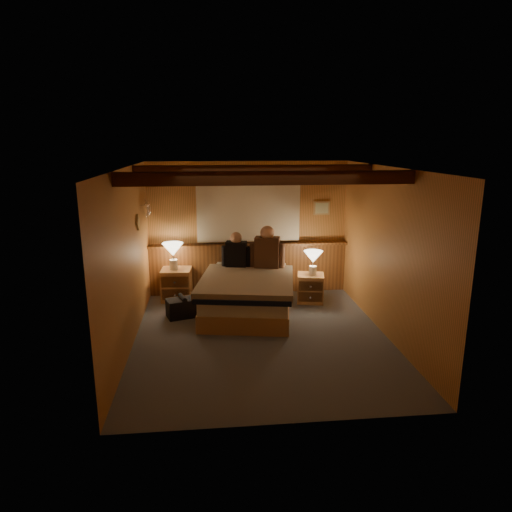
{
  "coord_description": "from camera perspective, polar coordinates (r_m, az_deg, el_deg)",
  "views": [
    {
      "loc": [
        -0.71,
        -6.05,
        2.73
      ],
      "look_at": [
        -0.03,
        0.4,
        1.1
      ],
      "focal_mm": 32.0,
      "sensor_mm": 36.0,
      "label": 1
    }
  ],
  "objects": [
    {
      "name": "lamp_right",
      "position": [
        7.86,
        7.16,
        -0.28
      ],
      "size": [
        0.33,
        0.33,
        0.43
      ],
      "color": "white",
      "rests_on": "nightstand_right"
    },
    {
      "name": "nightstand_right",
      "position": [
        8.04,
        6.81,
        -4.0
      ],
      "size": [
        0.52,
        0.49,
        0.49
      ],
      "rotation": [
        0.0,
        0.0,
        -0.21
      ],
      "color": "#B37A4C",
      "rests_on": "floor"
    },
    {
      "name": "person_left",
      "position": [
        7.87,
        -2.48,
        0.47
      ],
      "size": [
        0.51,
        0.27,
        0.63
      ],
      "rotation": [
        0.0,
        0.0,
        -0.2
      ],
      "color": "black",
      "rests_on": "bed"
    },
    {
      "name": "ceiling_beams",
      "position": [
        6.25,
        0.56,
        10.24
      ],
      "size": [
        3.6,
        1.65,
        0.16
      ],
      "color": "#4B2212",
      "rests_on": "ceiling"
    },
    {
      "name": "ceiling",
      "position": [
        6.1,
        0.73,
        10.98
      ],
      "size": [
        4.2,
        4.2,
        0.0
      ],
      "primitive_type": "plane",
      "rotation": [
        3.14,
        0.0,
        0.0
      ],
      "color": "tan",
      "rests_on": "wall_back"
    },
    {
      "name": "wall_left",
      "position": [
        6.33,
        -15.7,
        -0.43
      ],
      "size": [
        0.0,
        4.2,
        4.2
      ],
      "primitive_type": "plane",
      "rotation": [
        1.57,
        0.0,
        1.57
      ],
      "color": "#CF854A",
      "rests_on": "floor"
    },
    {
      "name": "coat_rail",
      "position": [
        7.76,
        -13.46,
        5.84
      ],
      "size": [
        0.05,
        0.55,
        0.24
      ],
      "color": "white",
      "rests_on": "wall_left"
    },
    {
      "name": "floor",
      "position": [
        6.67,
        0.66,
        -10.06
      ],
      "size": [
        4.2,
        4.2,
        0.0
      ],
      "primitive_type": "plane",
      "color": "#535963",
      "rests_on": "ground"
    },
    {
      "name": "curtain_window",
      "position": [
        8.2,
        -0.95,
        5.62
      ],
      "size": [
        2.18,
        0.09,
        1.11
      ],
      "color": "#4B2212",
      "rests_on": "wall_back"
    },
    {
      "name": "framed_print",
      "position": [
        8.46,
        8.21,
        5.94
      ],
      "size": [
        0.3,
        0.04,
        0.25
      ],
      "color": "tan",
      "rests_on": "wall_back"
    },
    {
      "name": "person_right",
      "position": [
        7.8,
        1.4,
        0.74
      ],
      "size": [
        0.6,
        0.34,
        0.75
      ],
      "rotation": [
        0.0,
        0.0,
        -0.25
      ],
      "color": "#4C2E1E",
      "rests_on": "bed"
    },
    {
      "name": "wainscot",
      "position": [
        8.42,
        -0.92,
        -1.37
      ],
      "size": [
        3.6,
        0.23,
        0.94
      ],
      "color": "brown",
      "rests_on": "wall_back"
    },
    {
      "name": "wall_back",
      "position": [
        8.32,
        -0.98,
        3.5
      ],
      "size": [
        3.6,
        0.0,
        3.6
      ],
      "primitive_type": "plane",
      "rotation": [
        1.57,
        0.0,
        0.0
      ],
      "color": "#CF854A",
      "rests_on": "floor"
    },
    {
      "name": "nightstand_left",
      "position": [
        8.19,
        -9.88,
        -3.52
      ],
      "size": [
        0.54,
        0.49,
        0.56
      ],
      "rotation": [
        0.0,
        0.0,
        -0.07
      ],
      "color": "#B37A4C",
      "rests_on": "floor"
    },
    {
      "name": "lamp_left",
      "position": [
        8.0,
        -10.35,
        0.61
      ],
      "size": [
        0.36,
        0.36,
        0.48
      ],
      "color": "white",
      "rests_on": "nightstand_left"
    },
    {
      "name": "duffel_bag",
      "position": [
        7.43,
        -9.12,
        -6.36
      ],
      "size": [
        0.57,
        0.44,
        0.36
      ],
      "rotation": [
        0.0,
        0.0,
        0.31
      ],
      "color": "black",
      "rests_on": "floor"
    },
    {
      "name": "wall_front",
      "position": [
        4.29,
        3.96,
        -6.84
      ],
      "size": [
        3.6,
        0.0,
        3.6
      ],
      "primitive_type": "plane",
      "rotation": [
        -1.57,
        0.0,
        0.0
      ],
      "color": "#CF854A",
      "rests_on": "floor"
    },
    {
      "name": "wall_right",
      "position": [
        6.72,
        16.11,
        0.37
      ],
      "size": [
        0.0,
        4.2,
        4.2
      ],
      "primitive_type": "plane",
      "rotation": [
        1.57,
        0.0,
        -1.57
      ],
      "color": "#CF854A",
      "rests_on": "floor"
    },
    {
      "name": "bed",
      "position": [
        7.41,
        -1.09,
        -4.83
      ],
      "size": [
        1.72,
        2.07,
        0.63
      ],
      "rotation": [
        0.0,
        0.0,
        -0.17
      ],
      "color": "#B37A4C",
      "rests_on": "floor"
    }
  ]
}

